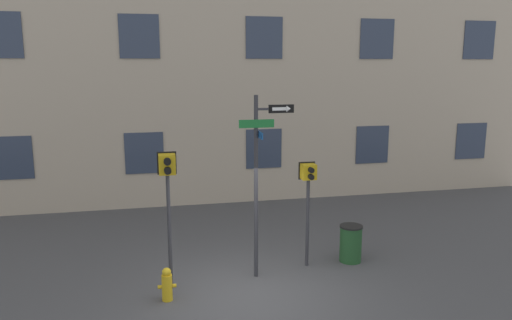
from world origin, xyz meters
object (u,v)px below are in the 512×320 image
pedestrian_signal_right (308,186)px  pedestrian_signal_left (168,182)px  fire_hydrant (167,285)px  trash_bin (351,243)px  street_sign_pole (259,172)px

pedestrian_signal_right → pedestrian_signal_left: bearing=-170.9°
pedestrian_signal_left → fire_hydrant: pedestrian_signal_left is taller
pedestrian_signal_left → trash_bin: size_ratio=3.27×
pedestrian_signal_right → street_sign_pole: bearing=-165.1°
trash_bin → street_sign_pole: bearing=-171.1°
street_sign_pole → pedestrian_signal_left: (-1.97, -0.18, -0.08)m
trash_bin → pedestrian_signal_right: bearing=-178.0°
street_sign_pole → fire_hydrant: bearing=-160.1°
street_sign_pole → pedestrian_signal_right: (1.23, 0.33, -0.45)m
street_sign_pole → pedestrian_signal_right: size_ratio=1.64×
pedestrian_signal_right → trash_bin: pedestrian_signal_right is taller
street_sign_pole → pedestrian_signal_left: street_sign_pole is taller
fire_hydrant → trash_bin: 4.56m
pedestrian_signal_left → pedestrian_signal_right: pedestrian_signal_left is taller
pedestrian_signal_left → street_sign_pole: bearing=5.3°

